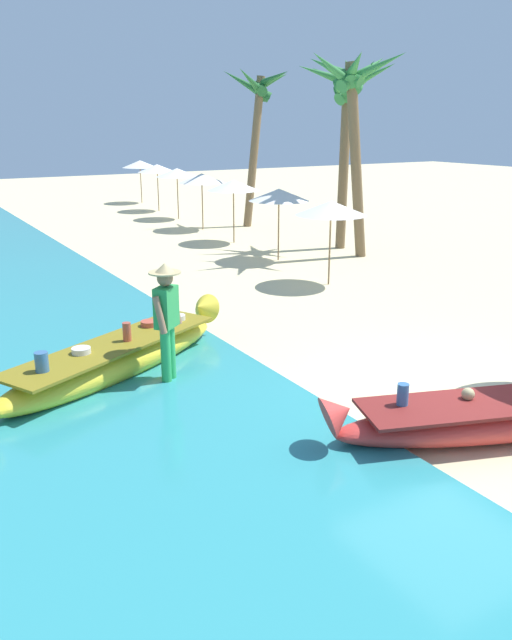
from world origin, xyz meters
The scene contains 13 objects.
ground_plane centered at (0.00, 0.00, 0.00)m, with size 80.00×80.00×0.00m, color beige.
boat_yellow_midground centered at (-3.75, 3.11, 0.30)m, with size 4.33×2.66×0.85m.
person_vendor_hatted centered at (-3.20, 2.46, 1.03)m, with size 0.55×0.50×1.77m.
parasol_row_0 centered at (2.33, 6.10, 1.75)m, with size 1.60×1.60×1.91m.
parasol_row_1 centered at (2.80, 8.99, 1.75)m, with size 1.60×1.60×1.91m.
parasol_row_2 centered at (3.05, 11.94, 1.75)m, with size 1.60×1.60×1.91m.
parasol_row_3 centered at (3.34, 14.71, 1.75)m, with size 1.60×1.60×1.91m.
parasol_row_4 centered at (3.65, 17.49, 1.75)m, with size 1.60×1.60×1.91m.
parasol_row_5 centered at (3.91, 20.08, 1.75)m, with size 1.60×1.60×1.91m.
parasol_row_6 centered at (4.32, 23.11, 1.75)m, with size 1.60×1.60×1.91m.
palm_tree_tall_inland centered at (4.53, 8.25, 4.28)m, with size 2.58×2.58×5.37m.
palm_tree_leaning_seaward centered at (5.47, 14.55, 4.25)m, with size 2.47×2.62×5.41m.
palm_tree_mid_cluster centered at (5.37, 9.54, 4.29)m, with size 2.92×2.66×5.26m.
Camera 1 is at (-6.46, -5.44, 3.58)m, focal length 36.14 mm.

